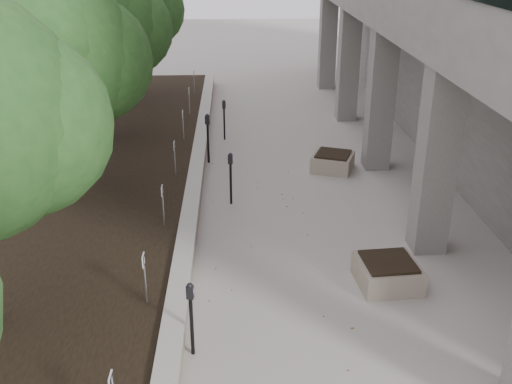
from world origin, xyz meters
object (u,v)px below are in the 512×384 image
object	(u,v)px
parking_meter_2	(191,319)
parking_meter_3	(231,179)
parking_meter_4	(208,139)
parking_meter_5	(224,120)
crabapple_tree_3	(55,90)
crabapple_tree_4	(100,50)
planter_back	(333,161)
planter_front	(387,272)
crabapple_tree_5	(126,27)

from	to	relation	value
parking_meter_2	parking_meter_3	distance (m)	5.96
parking_meter_4	parking_meter_5	bearing A→B (deg)	88.97
crabapple_tree_3	parking_meter_5	world-z (taller)	crabapple_tree_3
crabapple_tree_4	parking_meter_3	bearing A→B (deg)	-48.87
crabapple_tree_3	planter_back	bearing A→B (deg)	22.08
parking_meter_5	planter_front	xyz separation A→B (m)	(3.28, -9.17, -0.41)
crabapple_tree_3	parking_meter_4	bearing A→B (deg)	47.42
crabapple_tree_4	parking_meter_2	xyz separation A→B (m)	(3.30, -10.43, -2.44)
parking_meter_3	parking_meter_5	distance (m)	5.23
planter_front	planter_back	world-z (taller)	planter_front
crabapple_tree_4	planter_back	xyz separation A→B (m)	(6.90, -2.20, -2.86)
parking_meter_5	planter_front	size ratio (longest dim) A/B	1.19
crabapple_tree_3	crabapple_tree_5	bearing A→B (deg)	90.00
crabapple_tree_4	parking_meter_5	xyz separation A→B (m)	(3.71, 0.72, -2.44)
crabapple_tree_3	crabapple_tree_4	xyz separation A→B (m)	(0.00, 5.00, 0.00)
parking_meter_4	planter_back	bearing A→B (deg)	-0.59
crabapple_tree_3	parking_meter_4	size ratio (longest dim) A/B	3.58
parking_meter_3	planter_back	distance (m)	3.78
crabapple_tree_3	parking_meter_4	world-z (taller)	crabapple_tree_3
parking_meter_5	crabapple_tree_4	bearing A→B (deg)	-169.70
parking_meter_4	parking_meter_2	bearing A→B (deg)	-78.85
planter_front	crabapple_tree_3	bearing A→B (deg)	153.75
parking_meter_3	planter_front	bearing A→B (deg)	-42.24
crabapple_tree_3	crabapple_tree_4	size ratio (longest dim) A/B	1.00
crabapple_tree_4	parking_meter_2	bearing A→B (deg)	-72.46
crabapple_tree_4	crabapple_tree_5	world-z (taller)	same
crabapple_tree_3	crabapple_tree_5	distance (m)	10.00
parking_meter_5	planter_back	distance (m)	4.35
parking_meter_3	planter_back	bearing A→B (deg)	47.64
parking_meter_4	planter_back	distance (m)	3.76
crabapple_tree_3	crabapple_tree_4	bearing A→B (deg)	90.00
crabapple_tree_5	planter_front	world-z (taller)	crabapple_tree_5
crabapple_tree_3	parking_meter_2	xyz separation A→B (m)	(3.30, -5.43, -2.44)
parking_meter_2	planter_back	distance (m)	8.99
crabapple_tree_5	parking_meter_3	distance (m)	10.56
crabapple_tree_5	planter_front	distance (m)	15.42
parking_meter_2	planter_front	xyz separation A→B (m)	(3.69, 1.98, -0.41)
crabapple_tree_5	parking_meter_3	world-z (taller)	crabapple_tree_5
parking_meter_3	planter_front	distance (m)	5.02
crabapple_tree_4	parking_meter_4	bearing A→B (deg)	-24.23
crabapple_tree_4	parking_meter_2	size ratio (longest dim) A/B	4.01
crabapple_tree_5	planter_back	size ratio (longest dim) A/B	4.90
crabapple_tree_3	planter_back	size ratio (longest dim) A/B	4.90
parking_meter_3	parking_meter_4	size ratio (longest dim) A/B	0.91
crabapple_tree_5	parking_meter_5	bearing A→B (deg)	-49.05
parking_meter_3	parking_meter_4	world-z (taller)	parking_meter_4
crabapple_tree_4	planter_back	distance (m)	7.79
parking_meter_2	crabapple_tree_3	bearing A→B (deg)	131.97
crabapple_tree_3	crabapple_tree_4	distance (m)	5.00
crabapple_tree_5	parking_meter_3	xyz separation A→B (m)	(3.93, -9.50, -2.43)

